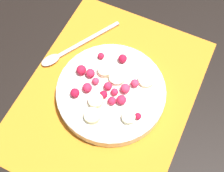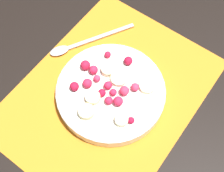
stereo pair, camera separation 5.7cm
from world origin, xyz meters
name	(u,v)px [view 1 (the left image)]	position (x,y,z in m)	size (l,w,h in m)	color
ground_plane	(108,95)	(0.00, 0.00, 0.00)	(3.00, 3.00, 0.00)	black
placemat	(108,95)	(0.00, 0.00, 0.00)	(0.47, 0.36, 0.01)	orange
fruit_bowl	(112,90)	(0.00, 0.01, 0.03)	(0.24, 0.24, 0.05)	silver
spoon	(66,52)	(-0.06, -0.14, 0.01)	(0.20, 0.12, 0.01)	#B2B2B7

